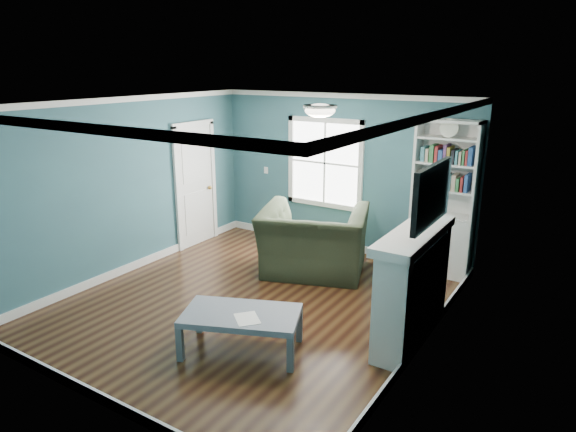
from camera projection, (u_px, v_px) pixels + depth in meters
The scene contains 13 objects.
floor at pixel (254, 302), 6.82m from camera, with size 5.00×5.00×0.00m, color black.
room_walls at pixel (251, 186), 6.37m from camera, with size 5.00×5.00×5.00m.
trim at pixel (252, 213), 6.47m from camera, with size 4.50×5.00×2.60m.
window at pixel (325, 163), 8.58m from camera, with size 1.40×0.06×1.50m.
bookshelf at pixel (443, 214), 7.51m from camera, with size 0.90×0.35×2.31m.
fireplace at pixel (414, 288), 5.73m from camera, with size 0.44×1.58×1.30m.
tv at pixel (432, 195), 5.36m from camera, with size 0.06×1.10×0.65m, color black.
door at pixel (196, 184), 8.79m from camera, with size 0.12×0.98×2.17m.
ceiling_fixture at pixel (320, 110), 5.72m from camera, with size 0.38×0.38×0.15m.
light_switch at pixel (266, 170), 9.26m from camera, with size 0.08×0.01×0.12m, color white.
recliner at pixel (314, 230), 7.61m from camera, with size 1.53×1.00×1.34m, color black.
coffee_table at pixel (241, 318), 5.56m from camera, with size 1.42×1.11×0.46m.
paper_sheet at pixel (247, 319), 5.41m from camera, with size 0.24×0.30×0.00m, color white.
Camera 1 is at (3.71, -5.01, 3.03)m, focal length 32.00 mm.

